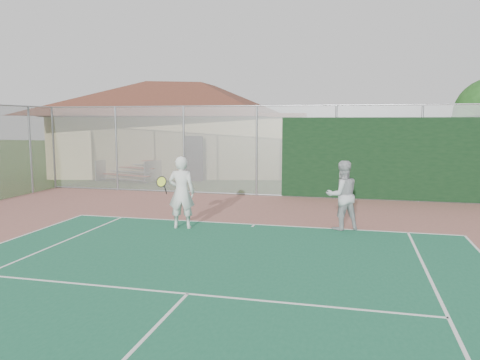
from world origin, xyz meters
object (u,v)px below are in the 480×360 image
object	(u,v)px
clubhouse	(183,119)
bleachers	(130,170)
player_grey_back	(342,196)
player_white_front	(181,193)

from	to	relation	value
clubhouse	bleachers	size ratio (longest dim) A/B	5.22
player_grey_back	clubhouse	bearing A→B (deg)	-79.98
bleachers	player_white_front	size ratio (longest dim) A/B	1.52
bleachers	player_grey_back	distance (m)	13.28
player_white_front	player_grey_back	world-z (taller)	player_white_front
clubhouse	player_grey_back	distance (m)	16.18
player_white_front	player_grey_back	size ratio (longest dim) A/B	1.06
clubhouse	player_grey_back	world-z (taller)	clubhouse
clubhouse	player_white_front	size ratio (longest dim) A/B	7.92
bleachers	clubhouse	bearing A→B (deg)	91.04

